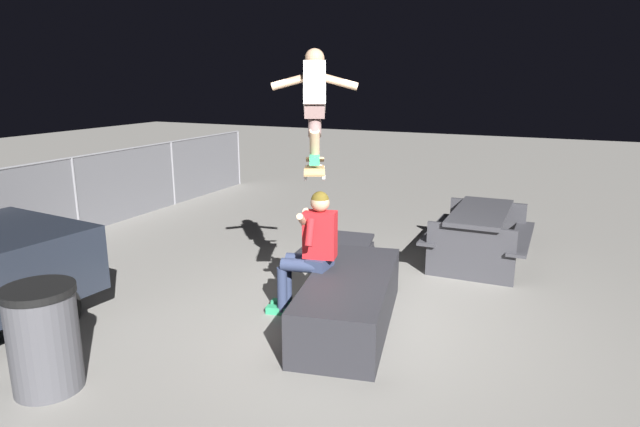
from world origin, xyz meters
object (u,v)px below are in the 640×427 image
ledge_box_main (350,301)px  person_sitting_on_ledge (310,246)px  skateboard (315,168)px  picnic_table_back (480,228)px  skater_airborne (315,100)px  kicker_ramp (335,255)px  trash_bin (44,338)px

ledge_box_main → person_sitting_on_ledge: 0.71m
skateboard → picnic_table_back: bearing=-28.5°
skater_airborne → picnic_table_back: 3.31m
person_sitting_on_ledge → skateboard: skateboard is taller
picnic_table_back → skateboard: bearing=151.5°
person_sitting_on_ledge → skater_airborne: 1.53m
kicker_ramp → picnic_table_back: bearing=-69.5°
skateboard → picnic_table_back: (2.48, -1.34, -1.11)m
ledge_box_main → picnic_table_back: picnic_table_back is taller
skateboard → skater_airborne: (0.05, 0.02, 0.69)m
person_sitting_on_ledge → trash_bin: size_ratio=1.53×
kicker_ramp → trash_bin: size_ratio=1.39×
skateboard → skater_airborne: 0.69m
ledge_box_main → skateboard: skateboard is taller
skater_airborne → person_sitting_on_ledge: bearing=170.8°
skateboard → skater_airborne: skater_airborne is taller
person_sitting_on_ledge → picnic_table_back: bearing=-28.8°
trash_bin → skateboard: bearing=-30.8°
ledge_box_main → kicker_ramp: (1.91, 0.99, -0.21)m
kicker_ramp → picnic_table_back: 2.05m
kicker_ramp → skater_airborne: bearing=-163.6°
ledge_box_main → skater_airborne: size_ratio=1.86×
ledge_box_main → skater_airborne: skater_airborne is taller
skateboard → picnic_table_back: size_ratio=0.59×
kicker_ramp → trash_bin: trash_bin is taller
skater_airborne → picnic_table_back: size_ratio=0.65×
ledge_box_main → picnic_table_back: 2.76m
ledge_box_main → skateboard: size_ratio=2.07×
kicker_ramp → picnic_table_back: size_ratio=0.73×
kicker_ramp → trash_bin: bearing=168.4°
skater_airborne → trash_bin: 3.27m
picnic_table_back → trash_bin: 5.48m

